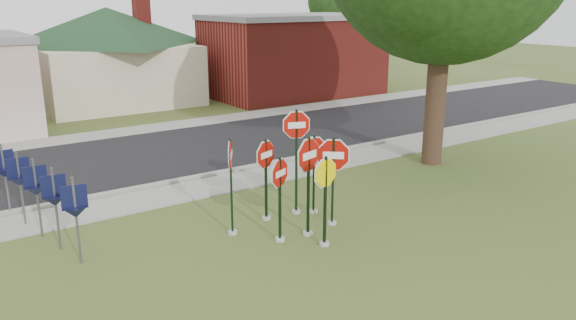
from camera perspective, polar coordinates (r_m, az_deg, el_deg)
ground at (r=13.43m, az=4.01°, el=-8.90°), size 120.00×120.00×0.00m
sidewalk_near at (r=17.73m, az=-7.09°, el=-2.55°), size 60.00×1.60×0.06m
road at (r=21.67m, az=-12.62°, el=0.61°), size 60.00×7.00×0.04m
sidewalk_far at (r=25.60m, az=-16.28°, el=2.74°), size 60.00×1.60×0.06m
curb at (r=18.57m, az=-8.53°, el=-1.61°), size 60.00×0.20×0.14m
stop_sign_center at (r=13.52m, az=2.09°, el=-1.12°), size 1.11×0.37×2.64m
stop_sign_yellow at (r=13.05m, az=3.81°, el=-3.18°), size 0.96×0.24×2.29m
stop_sign_left at (r=13.28m, az=-0.84°, el=-3.03°), size 0.87×0.44×2.21m
stop_sign_right at (r=14.26m, az=4.60°, el=-0.88°), size 0.90×0.73×2.45m
stop_sign_back_right at (r=14.88m, az=0.86°, el=1.35°), size 0.97×0.37×2.98m
stop_sign_back_left at (r=14.58m, az=-2.27°, el=-0.97°), size 0.95×0.38×2.30m
stop_sign_far_right at (r=15.06m, az=2.65°, el=-0.49°), size 0.75×0.63×2.28m
stop_sign_far_left at (r=13.67m, az=-5.82°, el=-1.47°), size 0.55×0.82×2.55m
route_sign_row at (r=14.84m, az=-24.19°, el=-2.78°), size 1.43×4.63×2.00m
building_house at (r=32.98m, az=-17.82°, el=11.86°), size 11.60×11.60×6.20m
building_brick at (r=34.33m, az=0.58°, el=10.67°), size 10.20×6.20×4.75m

